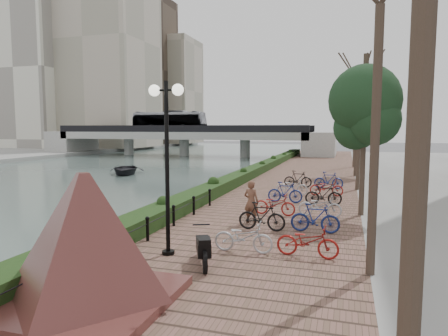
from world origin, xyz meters
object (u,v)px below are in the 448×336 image
at_px(pedestrian, 251,202).
at_px(motorcycle, 203,247).
at_px(lamppost, 167,131).
at_px(boat, 125,169).
at_px(granite_monument, 85,239).

bearing_deg(pedestrian, motorcycle, 99.51).
bearing_deg(motorcycle, pedestrian, 64.00).
distance_m(lamppost, motorcycle, 3.31).
bearing_deg(motorcycle, boat, 101.17).
xyz_separation_m(lamppost, motorcycle, (1.25, -0.54, -3.02)).
bearing_deg(boat, pedestrian, -71.26).
relative_size(granite_monument, lamppost, 0.82).
height_order(lamppost, motorcycle, lamppost).
distance_m(granite_monument, motorcycle, 3.36).
height_order(granite_monument, lamppost, lamppost).
bearing_deg(motorcycle, granite_monument, -140.63).
height_order(granite_monument, boat, granite_monument).
relative_size(pedestrian, boat, 0.38).
bearing_deg(granite_monument, pedestrian, 78.45).
bearing_deg(granite_monument, boat, 119.50).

